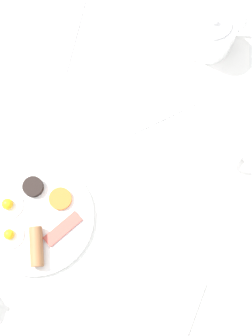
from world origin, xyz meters
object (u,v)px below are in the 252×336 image
at_px(teapot_far, 211,34).
at_px(fork_spare, 162,117).
at_px(breakfast_plate, 35,218).
at_px(knife_by_plate, 74,35).
at_px(napkin_folded, 173,310).

relative_size(teapot_far, fork_spare, 1.11).
height_order(breakfast_plate, knife_by_plate, breakfast_plate).
height_order(napkin_folded, fork_spare, napkin_folded).
height_order(teapot_far, napkin_folded, teapot_far).
bearing_deg(napkin_folded, breakfast_plate, 169.30).
bearing_deg(knife_by_plate, teapot_far, 18.16).
height_order(napkin_folded, knife_by_plate, napkin_folded).
distance_m(napkin_folded, knife_by_plate, 0.73).
distance_m(teapot_far, napkin_folded, 0.68).
distance_m(teapot_far, knife_by_plate, 0.36).
bearing_deg(breakfast_plate, teapot_far, 69.29).
height_order(knife_by_plate, fork_spare, same).
height_order(breakfast_plate, napkin_folded, breakfast_plate).
bearing_deg(fork_spare, napkin_folded, -65.97).
relative_size(breakfast_plate, knife_by_plate, 1.25).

